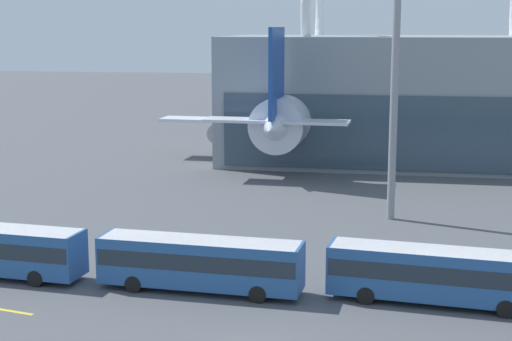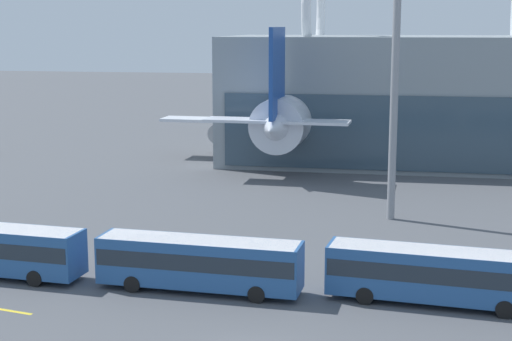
# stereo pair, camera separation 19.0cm
# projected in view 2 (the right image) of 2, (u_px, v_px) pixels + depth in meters

# --- Properties ---
(airliner_at_gate_far) EXTENTS (32.47, 34.92, 15.34)m
(airliner_at_gate_far) POSITION_uv_depth(u_px,v_px,m) (299.00, 113.00, 91.40)
(airliner_at_gate_far) COLOR silver
(airliner_at_gate_far) RESTS_ON ground_plane
(shuttle_bus_3) EXTENTS (12.27, 3.25, 3.15)m
(shuttle_bus_3) POSITION_uv_depth(u_px,v_px,m) (199.00, 261.00, 46.07)
(shuttle_bus_3) COLOR #285693
(shuttle_bus_3) RESTS_ON ground_plane
(shuttle_bus_4) EXTENTS (12.34, 3.83, 3.15)m
(shuttle_bus_4) POSITION_uv_depth(u_px,v_px,m) (436.00, 272.00, 43.88)
(shuttle_bus_4) COLOR #285693
(shuttle_bus_4) RESTS_ON ground_plane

